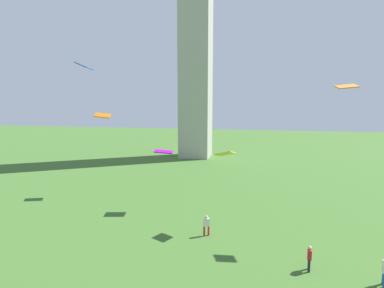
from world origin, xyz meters
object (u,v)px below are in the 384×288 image
object	(u,v)px
kite_flying_1	(84,66)
kite_flying_2	(225,154)
kite_flying_0	(347,86)
kite_flying_5	(103,115)
person_5	(206,224)
monument_obelisk	(196,9)
kite_flying_4	(164,152)
person_0	(309,257)

from	to	relation	value
kite_flying_1	kite_flying_2	bearing A→B (deg)	132.94
kite_flying_0	kite_flying_5	bearing A→B (deg)	-24.88
kite_flying_0	kite_flying_1	xyz separation A→B (m)	(-15.33, -8.62, 0.76)
kite_flying_1	kite_flying_5	size ratio (longest dim) A/B	0.55
kite_flying_5	person_5	bearing A→B (deg)	128.64
monument_obelisk	kite_flying_5	world-z (taller)	monument_obelisk
kite_flying_0	kite_flying_4	world-z (taller)	kite_flying_0
kite_flying_0	person_0	bearing A→B (deg)	52.99
person_0	kite_flying_1	size ratio (longest dim) A/B	1.52
monument_obelisk	kite_flying_4	distance (m)	36.20
person_5	kite_flying_5	size ratio (longest dim) A/B	0.86
kite_flying_4	kite_flying_1	bearing A→B (deg)	-105.18
kite_flying_5	kite_flying_0	bearing A→B (deg)	145.65
person_0	kite_flying_2	size ratio (longest dim) A/B	0.95
kite_flying_1	kite_flying_4	world-z (taller)	kite_flying_1
kite_flying_0	kite_flying_5	distance (m)	23.92
kite_flying_1	kite_flying_5	distance (m)	17.15
kite_flying_0	person_5	bearing A→B (deg)	2.61
monument_obelisk	kite_flying_0	bearing A→B (deg)	-60.83
person_5	kite_flying_0	bearing A→B (deg)	-18.87
kite_flying_0	kite_flying_2	bearing A→B (deg)	-7.19
monument_obelisk	kite_flying_0	distance (m)	39.77
monument_obelisk	person_0	xyz separation A→B (m)	(14.92, -37.17, -26.39)
monument_obelisk	kite_flying_4	size ratio (longest dim) A/B	28.54
kite_flying_1	kite_flying_5	bearing A→B (deg)	-161.23
kite_flying_4	monument_obelisk	bearing A→B (deg)	83.71
person_5	kite_flying_1	bearing A→B (deg)	-161.16
person_5	kite_flying_2	xyz separation A→B (m)	(1.14, 1.73, 5.24)
person_0	kite_flying_4	distance (m)	15.28
kite_flying_2	kite_flying_5	size ratio (longest dim) A/B	0.88
person_0	person_5	xyz separation A→B (m)	(-6.89, 3.33, 0.02)
monument_obelisk	kite_flying_5	distance (m)	31.80
kite_flying_4	kite_flying_0	bearing A→B (deg)	-23.65
monument_obelisk	kite_flying_5	bearing A→B (deg)	-101.50
kite_flying_2	person_0	bearing A→B (deg)	-25.82
kite_flying_1	kite_flying_2	size ratio (longest dim) A/B	0.63
kite_flying_5	kite_flying_1	bearing A→B (deg)	98.05
person_5	kite_flying_2	bearing A→B (deg)	25.97
kite_flying_1	kite_flying_4	bearing A→B (deg)	169.08
monument_obelisk	person_5	size ratio (longest dim) A/B	33.62
person_0	person_5	world-z (taller)	person_5
person_0	kite_flying_2	xyz separation A→B (m)	(-5.75, 5.07, 5.26)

